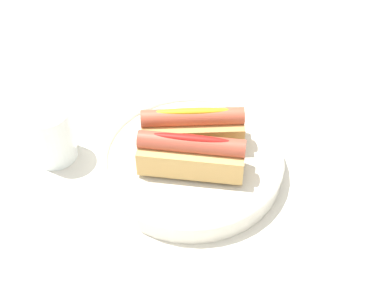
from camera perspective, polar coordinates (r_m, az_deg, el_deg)
name	(u,v)px	position (r m, az deg, el deg)	size (l,w,h in m)	color
ground_plane	(209,170)	(0.86, 1.70, -2.67)	(2.40, 2.40, 0.00)	silver
serving_bowl	(192,161)	(0.84, 0.00, -1.76)	(0.27, 0.27, 0.04)	silver
hotdog_front	(193,127)	(0.83, 0.06, 1.73)	(0.15, 0.05, 0.06)	tan
hotdog_back	(191,154)	(0.79, -0.06, -1.01)	(0.16, 0.07, 0.06)	tan
water_glass	(51,135)	(0.87, -14.06, 0.86)	(0.07, 0.07, 0.09)	white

